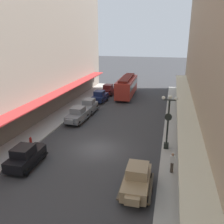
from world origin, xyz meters
name	(u,v)px	position (x,y,z in m)	size (l,w,h in m)	color
ground_plane	(97,149)	(0.00, 0.00, 0.00)	(200.00, 200.00, 0.00)	#38383A
sidewalk_left	(27,140)	(-7.50, 0.00, 0.07)	(3.00, 60.00, 0.15)	#B7B5AD
sidewalk_right	(178,158)	(7.50, 0.00, 0.07)	(3.00, 60.00, 0.15)	#B7B5AD
parked_car_0	(88,106)	(-4.51, 10.49, 0.94)	(2.24, 4.29, 1.84)	slate
parked_car_1	(100,96)	(-4.57, 16.13, 0.94)	(2.22, 4.29, 1.84)	#19234C
parked_car_2	(137,179)	(4.64, -5.39, 0.94)	(2.19, 4.28, 1.84)	#997F5B
parked_car_3	(25,156)	(-4.68, -4.36, 0.94)	(2.27, 4.31, 1.84)	black
parked_car_4	(108,89)	(-4.54, 21.27, 0.94)	(2.16, 4.27, 1.84)	#591919
parked_car_5	(77,115)	(-4.54, 6.46, 0.94)	(2.22, 4.29, 1.84)	slate
streetcar	(127,86)	(-1.06, 20.66, 1.90)	(2.77, 9.67, 3.46)	#A52D23
lamp_post_with_clock	(168,120)	(6.40, 1.50, 2.99)	(1.42, 0.44, 5.16)	black
fire_hydrant	(31,141)	(-6.35, -1.02, 0.56)	(0.24, 0.24, 0.82)	#B21E19
pedestrian_0	(180,116)	(7.80, 8.88, 1.01)	(0.36, 0.28, 1.67)	#4C4238
pedestrian_1	(172,163)	(6.95, -2.65, 0.99)	(0.36, 0.24, 1.64)	#4C4238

